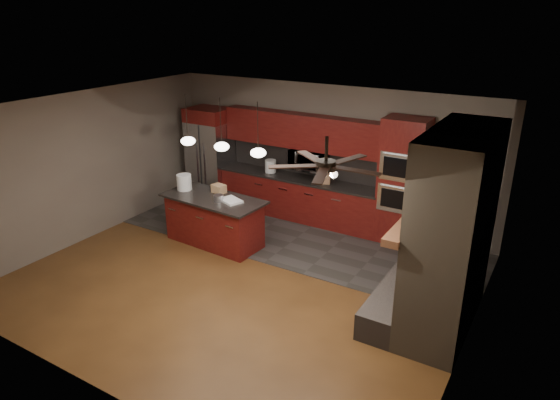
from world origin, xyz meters
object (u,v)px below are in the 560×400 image
Objects in this scene: oven_tower at (402,182)px; white_bucket at (184,182)px; paint_tray at (231,200)px; refrigerator at (211,155)px; kitchen_island at (214,220)px; cardboard_box at (219,189)px; counter_box at (326,179)px; paint_can at (218,198)px; microwave at (309,160)px; counter_bucket at (271,166)px.

white_bucket is at bearing -153.70° from oven_tower.
oven_tower is 5.85× the size of paint_tray.
paint_tray is (-2.54, -1.87, -0.25)m from oven_tower.
white_bucket is (0.74, -1.74, 0.00)m from refrigerator.
refrigerator is 2.41m from kitchen_island.
refrigerator is at bearing 113.01° from white_bucket.
paint_tray is at bearing 4.74° from kitchen_island.
cardboard_box is 1.24× the size of counter_box.
paint_can is 0.44× the size of paint_tray.
paint_can is (1.68, -1.90, -0.09)m from refrigerator.
refrigerator reaches higher than cardboard_box.
microwave reaches higher than counter_bucket.
counter_bucket is at bearing 93.64° from paint_can.
paint_can is 0.23m from paint_tray.
white_bucket reaches higher than kitchen_island.
microwave is 4.06× the size of paint_can.
paint_tray is (-0.56, -1.93, -0.36)m from microwave.
paint_can reaches higher than kitchen_island.
white_bucket is 1.14m from paint_tray.
white_bucket is 1.67× the size of paint_can.
cardboard_box is (-3.00, -1.61, -0.19)m from oven_tower.
counter_box is (-1.54, -0.04, -0.19)m from oven_tower.
microwave is (-1.98, 0.06, 0.11)m from oven_tower.
oven_tower is 7.89× the size of white_bucket.
paint_tray is at bearing -2.76° from white_bucket.
oven_tower is at bearing 39.04° from cardboard_box.
kitchen_island is 9.91× the size of counter_box.
oven_tower reaches higher than cardboard_box.
paint_can is at bearing -144.24° from oven_tower.
microwave is 2.19m from paint_can.
paint_can is 0.67× the size of counter_bucket.
oven_tower reaches higher than counter_box.
kitchen_island is 8.02× the size of cardboard_box.
white_bucket is at bearing 170.53° from paint_can.
microwave is 1.99m from cardboard_box.
counter_bucket is (-0.13, 1.98, 0.05)m from paint_can.
counter_box is (1.33, -0.05, -0.03)m from counter_bucket.
white_bucket is at bearing 178.89° from kitchen_island.
paint_can is at bearing -141.43° from counter_box.
counter_box is (0.44, -0.10, -0.30)m from microwave.
kitchen_island is 0.96m from white_bucket.
counter_box is (1.20, 1.93, 0.02)m from paint_can.
paint_can is (-0.76, -2.03, -0.32)m from microwave.
refrigerator is 2.09m from cardboard_box.
refrigerator reaches higher than counter_box.
counter_bucket reaches higher than counter_box.
paint_can reaches higher than paint_tray.
refrigerator reaches higher than paint_tray.
counter_box is at bearing 82.90° from paint_tray.
white_bucket reaches higher than paint_can.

